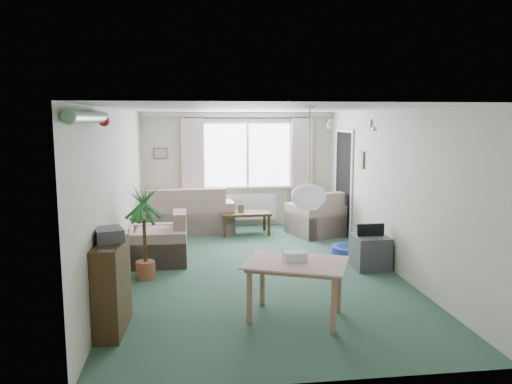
{
  "coord_description": "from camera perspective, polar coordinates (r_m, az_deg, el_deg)",
  "views": [
    {
      "loc": [
        -0.98,
        -7.19,
        2.27
      ],
      "look_at": [
        0.0,
        0.3,
        1.15
      ],
      "focal_mm": 35.0,
      "sensor_mm": 36.0,
      "label": 1
    }
  ],
  "objects": [
    {
      "name": "ground",
      "position": [
        7.6,
        0.3,
        -8.94
      ],
      "size": [
        6.5,
        6.5,
        0.0
      ],
      "primitive_type": "plane",
      "color": "#2C4939"
    },
    {
      "name": "window",
      "position": [
        10.51,
        -0.98,
        4.24
      ],
      "size": [
        1.8,
        0.03,
        1.3
      ],
      "primitive_type": "cube",
      "color": "white"
    },
    {
      "name": "curtain_rod",
      "position": [
        10.4,
        -0.95,
        8.44
      ],
      "size": [
        2.6,
        0.03,
        0.03
      ],
      "primitive_type": "cube",
      "color": "black"
    },
    {
      "name": "curtain_left",
      "position": [
        10.36,
        -7.26,
        2.83
      ],
      "size": [
        0.45,
        0.08,
        2.0
      ],
      "primitive_type": "cube",
      "color": "beige"
    },
    {
      "name": "curtain_right",
      "position": [
        10.62,
        5.26,
        3.0
      ],
      "size": [
        0.45,
        0.08,
        2.0
      ],
      "primitive_type": "cube",
      "color": "beige"
    },
    {
      "name": "radiator",
      "position": [
        10.61,
        -0.95,
        -1.72
      ],
      "size": [
        1.2,
        0.1,
        0.55
      ],
      "primitive_type": "cube",
      "color": "white"
    },
    {
      "name": "doorway",
      "position": [
        9.92,
        10.0,
        0.96
      ],
      "size": [
        0.03,
        0.95,
        2.0
      ],
      "primitive_type": "cube",
      "color": "black"
    },
    {
      "name": "pendant_lamp",
      "position": [
        5.09,
        6.03,
        -0.54
      ],
      "size": [
        0.36,
        0.36,
        0.36
      ],
      "primitive_type": "sphere",
      "color": "white"
    },
    {
      "name": "tinsel_garland",
      "position": [
        4.98,
        -18.56,
        8.12
      ],
      "size": [
        1.6,
        1.6,
        0.12
      ],
      "primitive_type": "cylinder",
      "color": "#196626"
    },
    {
      "name": "bauble_cluster_a",
      "position": [
        8.4,
        8.38,
        8.01
      ],
      "size": [
        0.2,
        0.2,
        0.2
      ],
      "primitive_type": "sphere",
      "color": "silver"
    },
    {
      "name": "bauble_cluster_b",
      "position": [
        7.35,
        13.21,
        7.83
      ],
      "size": [
        0.2,
        0.2,
        0.2
      ],
      "primitive_type": "sphere",
      "color": "silver"
    },
    {
      "name": "wall_picture_back",
      "position": [
        10.46,
        -10.86,
        4.34
      ],
      "size": [
        0.28,
        0.03,
        0.22
      ],
      "primitive_type": "cube",
      "color": "brown"
    },
    {
      "name": "wall_picture_right",
      "position": [
        8.92,
        11.98,
        3.63
      ],
      "size": [
        0.03,
        0.24,
        0.3
      ],
      "primitive_type": "cube",
      "color": "brown"
    },
    {
      "name": "sofa",
      "position": [
        10.1,
        -8.01,
        -1.96
      ],
      "size": [
        1.92,
        1.12,
        0.92
      ],
      "primitive_type": "cube",
      "rotation": [
        0.0,
        0.0,
        3.22
      ],
      "color": "tan",
      "rests_on": "ground"
    },
    {
      "name": "armchair_corner",
      "position": [
        9.88,
        7.07,
        -2.32
      ],
      "size": [
        1.22,
        1.18,
        0.87
      ],
      "primitive_type": "cube",
      "rotation": [
        0.0,
        0.0,
        3.46
      ],
      "color": "beige",
      "rests_on": "ground"
    },
    {
      "name": "armchair_left",
      "position": [
        8.06,
        -10.99,
        -5.11
      ],
      "size": [
        0.86,
        0.91,
        0.81
      ],
      "primitive_type": "cube",
      "rotation": [
        0.0,
        0.0,
        -1.57
      ],
      "color": "beige",
      "rests_on": "ground"
    },
    {
      "name": "coffee_table",
      "position": [
        9.87,
        -1.26,
        -3.56
      ],
      "size": [
        1.0,
        0.6,
        0.44
      ],
      "primitive_type": "cube",
      "rotation": [
        0.0,
        0.0,
        0.06
      ],
      "color": "black",
      "rests_on": "ground"
    },
    {
      "name": "photo_frame",
      "position": [
        9.79,
        -1.73,
        -1.88
      ],
      "size": [
        0.12,
        0.06,
        0.16
      ],
      "primitive_type": "cube",
      "rotation": [
        0.0,
        0.0,
        -0.37
      ],
      "color": "brown",
      "rests_on": "coffee_table"
    },
    {
      "name": "bookshelf",
      "position": [
        5.63,
        -16.13,
        -10.4
      ],
      "size": [
        0.31,
        0.81,
        0.97
      ],
      "primitive_type": "cube",
      "rotation": [
        0.0,
        0.0,
        -0.05
      ],
      "color": "black",
      "rests_on": "ground"
    },
    {
      "name": "hifi_box",
      "position": [
        5.56,
        -16.48,
        -4.69
      ],
      "size": [
        0.37,
        0.42,
        0.14
      ],
      "primitive_type": "cube",
      "rotation": [
        0.0,
        0.0,
        0.31
      ],
      "color": "#404146",
      "rests_on": "bookshelf"
    },
    {
      "name": "houseplant",
      "position": [
        7.22,
        -12.64,
        -4.48
      ],
      "size": [
        0.75,
        0.75,
        1.36
      ],
      "primitive_type": "cylinder",
      "rotation": [
        0.0,
        0.0,
        0.35
      ],
      "color": "#226536",
      "rests_on": "ground"
    },
    {
      "name": "dining_table",
      "position": [
        5.81,
        4.54,
        -11.18
      ],
      "size": [
        1.21,
        1.03,
        0.64
      ],
      "primitive_type": "cube",
      "rotation": [
        0.0,
        0.0,
        -0.39
      ],
      "color": "tan",
      "rests_on": "ground"
    },
    {
      "name": "gift_box",
      "position": [
        5.74,
        4.45,
        -7.41
      ],
      "size": [
        0.26,
        0.19,
        0.12
      ],
      "primitive_type": "cube",
      "rotation": [
        0.0,
        0.0,
        0.04
      ],
      "color": "white",
      "rests_on": "dining_table"
    },
    {
      "name": "tv_cube",
      "position": [
        7.84,
        12.88,
        -6.7
      ],
      "size": [
        0.51,
        0.55,
        0.5
      ],
      "primitive_type": "cube",
      "rotation": [
        0.0,
        0.0,
        0.01
      ],
      "color": "#333438",
      "rests_on": "ground"
    },
    {
      "name": "pet_bed",
      "position": [
        8.67,
        10.54,
        -6.49
      ],
      "size": [
        0.71,
        0.71,
        0.12
      ],
      "primitive_type": "cylinder",
      "rotation": [
        0.0,
        0.0,
        -0.23
      ],
      "color": "navy",
      "rests_on": "ground"
    }
  ]
}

